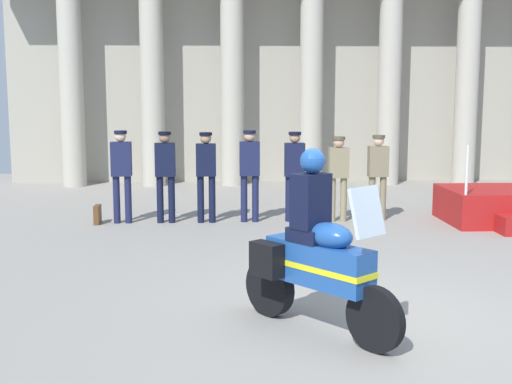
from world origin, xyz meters
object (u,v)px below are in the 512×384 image
at_px(officer_in_row_0, 122,169).
at_px(officer_in_row_1, 165,169).
at_px(officer_in_row_3, 250,168).
at_px(officer_in_row_4, 295,169).
at_px(officer_in_row_6, 378,170).
at_px(officer_in_row_5, 338,172).
at_px(briefcase_on_ground, 97,215).
at_px(officer_in_row_2, 206,170).
at_px(motorcycle_with_rider, 314,256).

xyz_separation_m(officer_in_row_0, officer_in_row_1, (0.83, -0.00, -0.01)).
distance_m(officer_in_row_3, officer_in_row_4, 0.87).
bearing_deg(officer_in_row_1, officer_in_row_6, 179.84).
bearing_deg(officer_in_row_5, officer_in_row_0, -1.58).
bearing_deg(officer_in_row_5, briefcase_on_ground, -0.71).
height_order(officer_in_row_3, briefcase_on_ground, officer_in_row_3).
height_order(officer_in_row_0, officer_in_row_1, officer_in_row_0).
bearing_deg(officer_in_row_4, officer_in_row_0, -0.56).
bearing_deg(officer_in_row_2, officer_in_row_0, -1.93).
bearing_deg(briefcase_on_ground, officer_in_row_4, 1.53).
relative_size(officer_in_row_1, officer_in_row_2, 1.01).
distance_m(officer_in_row_3, officer_in_row_5, 1.71).
bearing_deg(briefcase_on_ground, officer_in_row_6, 1.41).
xyz_separation_m(officer_in_row_0, officer_in_row_4, (3.31, 0.03, -0.02)).
height_order(officer_in_row_2, officer_in_row_5, officer_in_row_2).
distance_m(officer_in_row_2, officer_in_row_3, 0.84).
height_order(officer_in_row_0, officer_in_row_5, officer_in_row_0).
bearing_deg(officer_in_row_6, officer_in_row_0, -0.37).
distance_m(officer_in_row_5, motorcycle_with_rider, 6.16).
height_order(officer_in_row_0, motorcycle_with_rider, motorcycle_with_rider).
xyz_separation_m(officer_in_row_1, officer_in_row_6, (4.11, 0.07, -0.05)).
bearing_deg(motorcycle_with_rider, officer_in_row_5, 128.30).
relative_size(officer_in_row_2, officer_in_row_4, 1.00).
xyz_separation_m(officer_in_row_2, officer_in_row_5, (2.54, -0.01, -0.05)).
height_order(officer_in_row_6, briefcase_on_ground, officer_in_row_6).
height_order(officer_in_row_1, officer_in_row_4, officer_in_row_1).
xyz_separation_m(officer_in_row_1, officer_in_row_2, (0.78, -0.02, -0.01)).
relative_size(officer_in_row_0, officer_in_row_1, 1.01).
distance_m(officer_in_row_0, officer_in_row_1, 0.83).
bearing_deg(officer_in_row_5, officer_in_row_3, -2.69).
bearing_deg(officer_in_row_4, officer_in_row_2, 0.73).
xyz_separation_m(officer_in_row_5, officer_in_row_6, (0.79, 0.10, 0.01)).
distance_m(officer_in_row_2, briefcase_on_ground, 2.24).
height_order(officer_in_row_0, officer_in_row_2, officer_in_row_0).
relative_size(officer_in_row_1, officer_in_row_6, 1.05).
xyz_separation_m(officer_in_row_3, officer_in_row_6, (2.50, 0.05, -0.06)).
relative_size(officer_in_row_0, officer_in_row_3, 1.00).
relative_size(officer_in_row_1, officer_in_row_3, 0.99).
xyz_separation_m(officer_in_row_0, motorcycle_with_rider, (2.86, -6.05, -0.25)).
distance_m(officer_in_row_1, officer_in_row_3, 1.61).
xyz_separation_m(officer_in_row_5, briefcase_on_ground, (-4.62, -0.04, -0.79)).
distance_m(officer_in_row_0, motorcycle_with_rider, 6.70).
xyz_separation_m(officer_in_row_2, officer_in_row_4, (1.70, 0.06, -0.00)).
height_order(officer_in_row_2, briefcase_on_ground, officer_in_row_2).
xyz_separation_m(officer_in_row_3, officer_in_row_4, (0.87, 0.02, -0.02)).
bearing_deg(motorcycle_with_rider, briefcase_on_ground, 169.48).
bearing_deg(officer_in_row_1, officer_in_row_4, 179.73).
relative_size(officer_in_row_4, officer_in_row_6, 1.04).
xyz_separation_m(officer_in_row_4, motorcycle_with_rider, (-0.44, -6.08, -0.23)).
xyz_separation_m(officer_in_row_2, officer_in_row_3, (0.83, 0.04, 0.02)).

